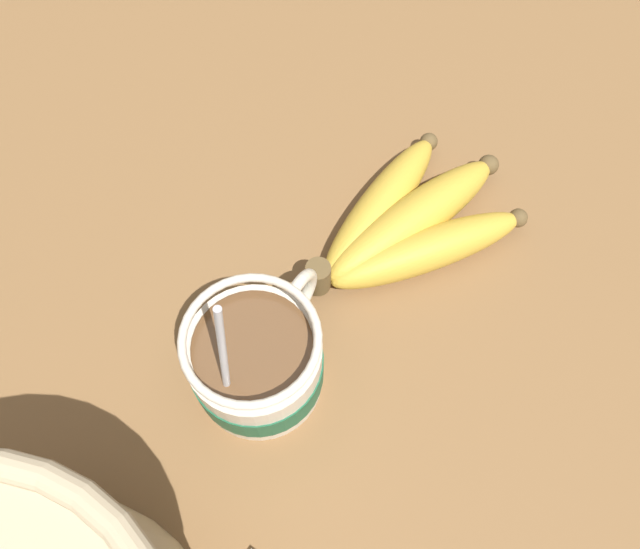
{
  "coord_description": "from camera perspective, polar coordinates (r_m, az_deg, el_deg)",
  "views": [
    {
      "loc": [
        -18.86,
        -11.31,
        49.77
      ],
      "look_at": [
        -0.25,
        -0.31,
        7.24
      ],
      "focal_mm": 35.0,
      "sensor_mm": 36.0,
      "label": 1
    }
  ],
  "objects": [
    {
      "name": "banana_bunch",
      "position": [
        0.53,
        7.99,
        4.58
      ],
      "size": [
        19.67,
        14.26,
        4.26
      ],
      "color": "brown",
      "rests_on": "table"
    },
    {
      "name": "coffee_mug",
      "position": [
        0.45,
        -5.4,
        -8.13
      ],
      "size": [
        12.88,
        9.62,
        16.63
      ],
      "color": "beige",
      "rests_on": "table"
    },
    {
      "name": "table",
      "position": [
        0.53,
        -0.15,
        -2.37
      ],
      "size": [
        102.03,
        102.03,
        3.35
      ],
      "color": "brown",
      "rests_on": "ground"
    }
  ]
}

